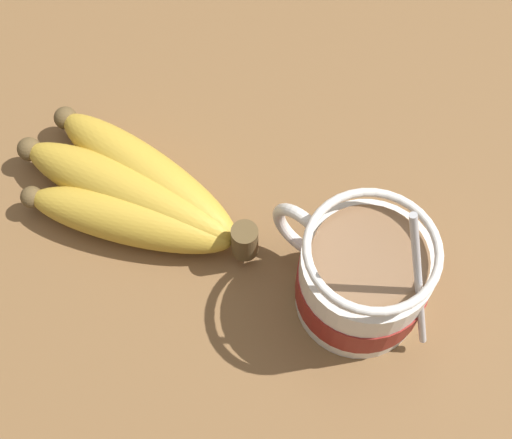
# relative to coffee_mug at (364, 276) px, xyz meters

# --- Properties ---
(table) EXTENTS (0.94, 0.94, 0.04)m
(table) POSITION_rel_coffee_mug_xyz_m (0.05, 0.00, -0.06)
(table) COLOR brown
(table) RESTS_ON ground
(coffee_mug) EXTENTS (0.14, 0.09, 0.15)m
(coffee_mug) POSITION_rel_coffee_mug_xyz_m (0.00, 0.00, 0.00)
(coffee_mug) COLOR white
(coffee_mug) RESTS_ON table
(banana_bunch) EXTENTS (0.21, 0.11, 0.04)m
(banana_bunch) POSITION_rel_coffee_mug_xyz_m (0.18, 0.05, -0.02)
(banana_bunch) COLOR brown
(banana_bunch) RESTS_ON table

